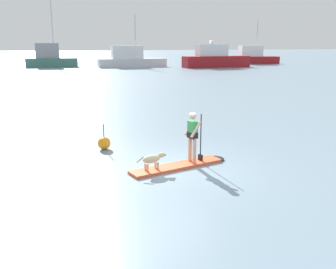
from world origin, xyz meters
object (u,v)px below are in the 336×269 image
at_px(dog, 153,159).
at_px(moored_boat_outer, 50,58).
at_px(person_paddler, 193,133).
at_px(moored_boat_far_starboard, 215,59).
at_px(moored_boat_port, 131,59).
at_px(paddleboard, 182,165).
at_px(marker_buoy, 104,143).
at_px(moored_boat_far_port, 253,57).

height_order(dog, moored_boat_outer, moored_boat_outer).
relative_size(person_paddler, dog, 1.60).
relative_size(person_paddler, moored_boat_far_starboard, 0.15).
bearing_deg(moored_boat_port, dog, -100.62).
relative_size(paddleboard, marker_buoy, 3.64).
bearing_deg(dog, paddleboard, 14.88).
bearing_deg(moored_boat_far_starboard, moored_boat_far_port, 35.03).
bearing_deg(paddleboard, dog, -165.12).
bearing_deg(paddleboard, moored_boat_far_starboard, 65.01).
relative_size(dog, marker_buoy, 1.07).
xyz_separation_m(person_paddler, moored_boat_far_port, (33.56, 55.87, 0.22)).
bearing_deg(dog, person_paddler, 14.88).
height_order(person_paddler, moored_boat_outer, moored_boat_outer).
distance_m(paddleboard, dog, 1.20).
xyz_separation_m(dog, marker_buoy, (-1.14, 3.16, -0.20)).
xyz_separation_m(dog, moored_boat_port, (9.96, 53.11, 0.89)).
xyz_separation_m(person_paddler, marker_buoy, (-2.62, 2.77, -0.84)).
bearing_deg(person_paddler, moored_boat_outer, 94.68).
bearing_deg(moored_boat_outer, person_paddler, -85.32).
distance_m(paddleboard, moored_boat_outer, 56.61).
bearing_deg(marker_buoy, dog, -70.24).
relative_size(moored_boat_far_starboard, moored_boat_far_port, 1.16).
height_order(moored_boat_outer, moored_boat_far_starboard, moored_boat_outer).
xyz_separation_m(paddleboard, dog, (-1.09, -0.29, 0.40)).
height_order(person_paddler, dog, person_paddler).
height_order(moored_boat_far_starboard, moored_boat_far_port, moored_boat_far_port).
distance_m(moored_boat_outer, moored_boat_port, 13.59).
bearing_deg(person_paddler, moored_boat_far_port, 59.01).
xyz_separation_m(moored_boat_port, marker_buoy, (-11.10, -49.95, -1.09)).
xyz_separation_m(moored_boat_outer, marker_buoy, (2.00, -53.57, -1.26)).
height_order(dog, moored_boat_far_starboard, moored_boat_far_starboard).
height_order(paddleboard, moored_boat_outer, moored_boat_outer).
bearing_deg(moored_boat_port, moored_boat_outer, 164.57).
distance_m(moored_boat_outer, moored_boat_far_port, 38.18).
bearing_deg(paddleboard, moored_boat_outer, 94.28).
distance_m(dog, marker_buoy, 3.36).
xyz_separation_m(paddleboard, person_paddler, (0.39, 0.10, 1.04)).
distance_m(person_paddler, marker_buoy, 3.90).
bearing_deg(moored_boat_port, moored_boat_far_starboard, -20.62).
xyz_separation_m(moored_boat_outer, moored_boat_far_port, (38.18, -0.46, -0.20)).
bearing_deg(moored_boat_far_starboard, moored_boat_outer, 161.90).
xyz_separation_m(paddleboard, moored_boat_far_port, (33.95, 55.97, 1.26)).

